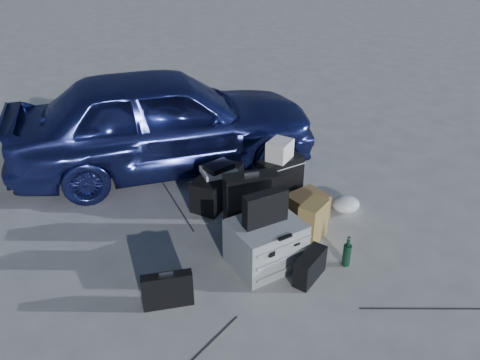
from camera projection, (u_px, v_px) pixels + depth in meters
name	position (u px, v px, depth m)	size (l,w,h in m)	color
ground	(281.00, 272.00, 4.35)	(60.00, 60.00, 0.00)	#BABAB5
car	(165.00, 120.00, 5.89)	(1.53, 3.79, 1.29)	#303B93
pelican_case	(266.00, 243.00, 4.35)	(0.63, 0.51, 0.46)	#9DA0A2
laptop_bag	(265.00, 208.00, 4.16)	(0.42, 0.11, 0.32)	black
briefcase	(168.00, 290.00, 3.89)	(0.42, 0.09, 0.33)	black
suitcase_left	(251.00, 205.00, 4.70)	(0.54, 0.19, 0.70)	black
suitcase_right	(280.00, 183.00, 5.17)	(0.51, 0.18, 0.61)	black
white_carton	(280.00, 150.00, 4.97)	(0.27, 0.21, 0.21)	white
duffel_bag	(218.00, 187.00, 5.34)	(0.73, 0.31, 0.36)	black
flat_box_white	(219.00, 171.00, 5.23)	(0.37, 0.28, 0.06)	white
flat_box_black	(219.00, 166.00, 5.19)	(0.30, 0.21, 0.06)	black
kraft_bag	(313.00, 221.00, 4.70)	(0.32, 0.19, 0.42)	olive
cardboard_box	(307.00, 207.00, 5.05)	(0.38, 0.33, 0.29)	olive
plastic_bag	(346.00, 204.00, 5.20)	(0.31, 0.27, 0.17)	white
messenger_bag	(310.00, 266.00, 4.21)	(0.39, 0.14, 0.27)	black
green_bottle	(347.00, 252.00, 4.36)	(0.08, 0.08, 0.31)	black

